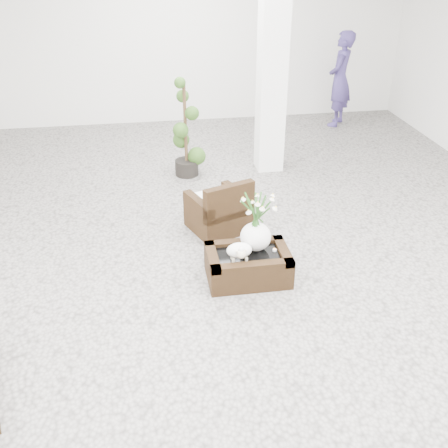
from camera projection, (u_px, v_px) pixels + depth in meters
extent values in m
plane|color=gray|center=(223.00, 267.00, 6.16)|extent=(11.00, 11.00, 0.00)
cube|color=white|center=(273.00, 58.00, 7.90)|extent=(0.40, 0.40, 3.50)
cube|color=#35210F|center=(248.00, 266.00, 5.89)|extent=(0.90, 0.60, 0.31)
ellipsoid|color=white|center=(239.00, 252.00, 5.66)|extent=(0.28, 0.23, 0.21)
cylinder|color=white|center=(275.00, 250.00, 5.86)|extent=(0.04, 0.04, 0.03)
cube|color=#35210F|center=(218.00, 204.00, 6.78)|extent=(0.87, 0.85, 0.72)
imported|color=#3E316D|center=(340.00, 79.00, 10.26)|extent=(0.72, 0.78, 1.80)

